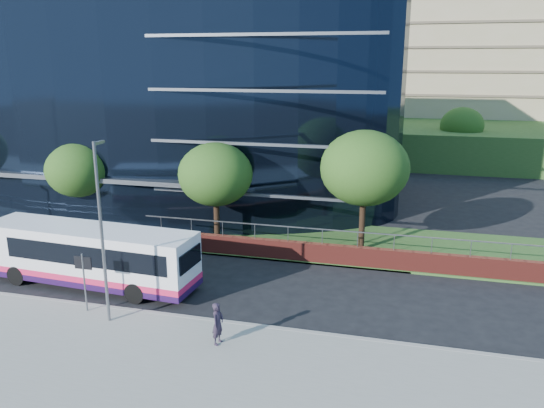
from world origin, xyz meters
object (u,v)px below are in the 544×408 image
(street_sign, at_px, (84,270))
(pedestrian, at_px, (218,323))
(tree_far_d, at_px, (365,168))
(city_bus, at_px, (91,255))
(tree_far_b, at_px, (78,170))
(streetlight_east, at_px, (102,228))
(tree_far_c, at_px, (215,175))
(tree_dist_e, at_px, (462,125))

(street_sign, bearing_deg, pedestrian, -10.48)
(tree_far_d, distance_m, city_bus, 16.03)
(tree_far_b, height_order, pedestrian, tree_far_b)
(tree_far_b, relative_size, streetlight_east, 0.76)
(tree_far_c, xyz_separation_m, city_bus, (-4.01, -7.67, -2.89))
(tree_far_d, height_order, city_bus, tree_far_d)
(tree_far_c, xyz_separation_m, tree_far_d, (9.00, 1.00, 0.65))
(tree_far_c, height_order, pedestrian, tree_far_c)
(tree_far_c, distance_m, streetlight_east, 11.22)
(tree_far_b, relative_size, tree_dist_e, 0.93)
(tree_far_d, bearing_deg, city_bus, -146.33)
(tree_far_c, bearing_deg, tree_far_b, 177.14)
(tree_far_b, height_order, tree_dist_e, tree_dist_e)
(pedestrian, bearing_deg, streetlight_east, 90.02)
(tree_dist_e, relative_size, city_bus, 0.56)
(tree_far_c, bearing_deg, tree_dist_e, 61.26)
(tree_far_c, bearing_deg, tree_far_d, 6.34)
(tree_far_d, relative_size, tree_dist_e, 1.14)
(street_sign, distance_m, city_bus, 3.32)
(tree_dist_e, height_order, city_bus, tree_dist_e)
(tree_far_b, relative_size, tree_far_c, 0.93)
(tree_far_c, distance_m, tree_far_d, 9.08)
(tree_far_c, relative_size, pedestrian, 3.66)
(tree_far_c, bearing_deg, city_bus, -117.62)
(tree_far_c, xyz_separation_m, streetlight_east, (-1.00, -11.17, -0.10))
(tree_far_b, height_order, tree_far_c, tree_far_c)
(tree_far_d, xyz_separation_m, streetlight_east, (-10.00, -12.17, -0.75))
(street_sign, height_order, tree_dist_e, tree_dist_e)
(streetlight_east, height_order, pedestrian, streetlight_east)
(street_sign, xyz_separation_m, tree_dist_e, (19.50, 41.59, 2.39))
(tree_far_d, bearing_deg, tree_dist_e, 75.07)
(tree_far_c, height_order, tree_dist_e, same)
(tree_far_d, xyz_separation_m, pedestrian, (-4.61, -12.86, -4.15))
(street_sign, xyz_separation_m, tree_far_d, (11.50, 11.59, 3.04))
(tree_far_b, bearing_deg, street_sign, -55.92)
(streetlight_east, bearing_deg, pedestrian, -7.27)
(tree_far_c, height_order, tree_far_d, tree_far_d)
(tree_far_c, xyz_separation_m, pedestrian, (4.39, -11.86, -3.50))
(streetlight_east, distance_m, city_bus, 5.40)
(tree_far_b, height_order, tree_far_d, tree_far_d)
(tree_far_d, bearing_deg, tree_far_b, -178.49)
(city_bus, bearing_deg, streetlight_east, -45.71)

